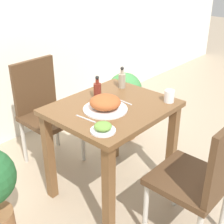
% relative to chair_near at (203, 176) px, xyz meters
% --- Properties ---
extents(ground_plane, '(16.00, 16.00, 0.00)m').
position_rel_chair_near_xyz_m(ground_plane, '(-0.00, 0.71, -0.50)').
color(ground_plane, tan).
extents(wall_back, '(8.00, 0.05, 2.60)m').
position_rel_chair_near_xyz_m(wall_back, '(-0.00, 1.98, 0.80)').
color(wall_back, white).
rests_on(wall_back, ground_plane).
extents(dining_table, '(0.80, 0.68, 0.73)m').
position_rel_chair_near_xyz_m(dining_table, '(-0.00, 0.71, 0.09)').
color(dining_table, brown).
rests_on(dining_table, ground_plane).
extents(chair_near, '(0.42, 0.42, 0.89)m').
position_rel_chair_near_xyz_m(chair_near, '(0.00, 0.00, 0.00)').
color(chair_near, '#4C331E').
rests_on(chair_near, ground_plane).
extents(chair_far, '(0.42, 0.42, 0.89)m').
position_rel_chair_near_xyz_m(chair_far, '(-0.06, 1.42, 0.00)').
color(chair_far, '#4C331E').
rests_on(chair_far, ground_plane).
extents(food_plate, '(0.29, 0.29, 0.10)m').
position_rel_chair_near_xyz_m(food_plate, '(-0.08, 0.69, 0.27)').
color(food_plate, white).
rests_on(food_plate, dining_table).
extents(side_plate, '(0.15, 0.15, 0.06)m').
position_rel_chair_near_xyz_m(side_plate, '(-0.30, 0.51, 0.25)').
color(side_plate, white).
rests_on(side_plate, dining_table).
extents(drink_cup, '(0.07, 0.07, 0.09)m').
position_rel_chair_near_xyz_m(drink_cup, '(0.31, 0.45, 0.27)').
color(drink_cup, white).
rests_on(drink_cup, dining_table).
extents(sauce_bottle, '(0.05, 0.05, 0.17)m').
position_rel_chair_near_xyz_m(sauce_bottle, '(0.02, 0.87, 0.29)').
color(sauce_bottle, maroon).
rests_on(sauce_bottle, dining_table).
extents(condiment_bottle, '(0.05, 0.05, 0.17)m').
position_rel_chair_near_xyz_m(condiment_bottle, '(0.29, 0.87, 0.29)').
color(condiment_bottle, gray).
rests_on(condiment_bottle, dining_table).
extents(fork_utensil, '(0.02, 0.16, 0.00)m').
position_rel_chair_near_xyz_m(fork_utensil, '(-0.26, 0.69, 0.23)').
color(fork_utensil, silver).
rests_on(fork_utensil, dining_table).
extents(spoon_utensil, '(0.02, 0.17, 0.00)m').
position_rel_chair_near_xyz_m(spoon_utensil, '(0.10, 0.69, 0.23)').
color(spoon_utensil, silver).
rests_on(spoon_utensil, dining_table).
extents(potted_plant_right, '(0.32, 0.32, 0.67)m').
position_rel_chair_near_xyz_m(potted_plant_right, '(0.69, 1.17, -0.11)').
color(potted_plant_right, brown).
rests_on(potted_plant_right, ground_plane).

